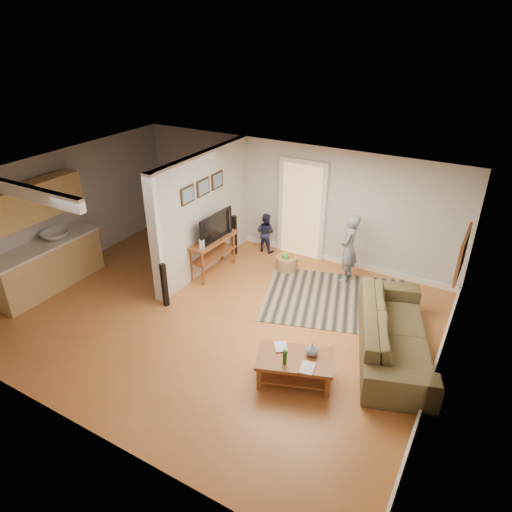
# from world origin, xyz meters

# --- Properties ---
(ground) EXTENTS (7.50, 7.50, 0.00)m
(ground) POSITION_xyz_m (0.00, 0.00, 0.00)
(ground) COLOR #9C5827
(ground) RESTS_ON ground
(room_shell) EXTENTS (7.54, 6.02, 2.52)m
(room_shell) POSITION_xyz_m (-1.07, 0.43, 1.46)
(room_shell) COLOR beige
(room_shell) RESTS_ON ground
(area_rug) EXTENTS (3.24, 2.75, 0.01)m
(area_rug) POSITION_xyz_m (1.73, 1.55, 0.01)
(area_rug) COLOR black
(area_rug) RESTS_ON ground
(sofa) EXTENTS (1.85, 2.86, 0.78)m
(sofa) POSITION_xyz_m (3.03, 0.56, 0.00)
(sofa) COLOR #453B22
(sofa) RESTS_ON ground
(coffee_table) EXTENTS (1.26, 0.98, 0.65)m
(coffee_table) POSITION_xyz_m (1.96, -0.82, 0.34)
(coffee_table) COLOR brown
(coffee_table) RESTS_ON ground
(tv_console) EXTENTS (0.52, 1.26, 1.07)m
(tv_console) POSITION_xyz_m (-0.94, 1.28, 0.71)
(tv_console) COLOR brown
(tv_console) RESTS_ON ground
(speaker_left) EXTENTS (0.11, 0.11, 0.88)m
(speaker_left) POSITION_xyz_m (-1.00, -0.20, 0.44)
(speaker_left) COLOR black
(speaker_left) RESTS_ON ground
(speaker_right) EXTENTS (0.10, 0.10, 0.93)m
(speaker_right) POSITION_xyz_m (-1.00, 2.22, 0.47)
(speaker_right) COLOR black
(speaker_right) RESTS_ON ground
(toy_basket) EXTENTS (0.46, 0.46, 0.41)m
(toy_basket) POSITION_xyz_m (0.35, 2.15, 0.17)
(toy_basket) COLOR olive
(toy_basket) RESTS_ON ground
(child) EXTENTS (0.37, 0.54, 1.43)m
(child) POSITION_xyz_m (1.60, 2.38, 0.00)
(child) COLOR gray
(child) RESTS_ON ground
(toddler) EXTENTS (0.46, 0.36, 0.92)m
(toddler) POSITION_xyz_m (-0.47, 2.70, 0.00)
(toddler) COLOR #1E2140
(toddler) RESTS_ON ground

